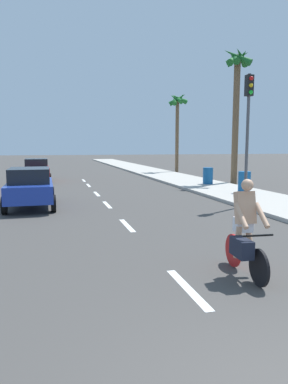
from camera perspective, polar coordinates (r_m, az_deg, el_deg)
ground_plane at (r=22.32m, az=-8.91°, el=1.06°), size 160.00×160.00×0.00m
sidewalk_strip at (r=25.79m, az=5.69°, el=2.10°), size 3.60×80.00×0.14m
lane_stripe_1 at (r=6.32m, az=7.02°, el=-15.08°), size 0.16×1.80×0.01m
lane_stripe_2 at (r=10.94m, az=-2.75°, el=-5.37°), size 0.16×1.80×0.01m
lane_stripe_3 at (r=14.82m, az=-5.94°, el=-2.04°), size 0.16×1.80×0.01m
lane_stripe_4 at (r=18.25m, az=-7.61°, el=-0.30°), size 0.16×1.80×0.01m
lane_stripe_5 at (r=22.32m, az=-8.91°, el=1.07°), size 0.16×1.80×0.01m
lane_stripe_6 at (r=25.57m, az=-9.65°, el=1.84°), size 0.16×1.80×0.01m
cyclist at (r=6.83m, az=15.83°, el=-6.32°), size 0.63×1.71×1.82m
parked_car_blue at (r=14.76m, az=-17.82°, el=0.87°), size 1.93×4.08×1.57m
parked_car_red at (r=25.66m, az=-16.88°, el=3.51°), size 1.95×3.99×1.57m
palm_tree_mid at (r=23.71m, az=14.66°, el=16.49°), size 1.91×1.88×8.55m
palm_tree_far at (r=32.97m, az=5.39°, el=13.02°), size 1.77×1.85×7.38m
traffic_signal at (r=14.78m, az=16.39°, el=11.69°), size 0.28×0.33×5.20m
trash_bin_near at (r=18.09m, az=15.80°, el=1.53°), size 0.60×0.60×1.05m
trash_bin_far at (r=21.87m, az=10.23°, el=2.58°), size 0.60×0.60×0.99m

